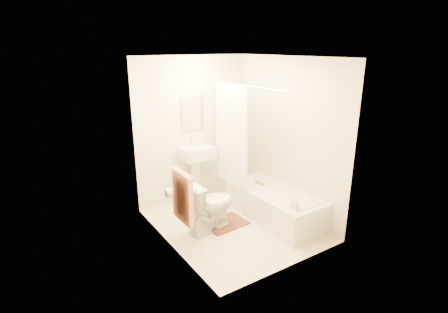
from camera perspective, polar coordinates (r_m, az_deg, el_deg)
floor at (r=5.27m, az=1.52°, el=-11.12°), size 2.40×2.40×0.00m
ceiling at (r=4.62m, az=1.77°, el=15.96°), size 2.40×2.40×0.00m
wall_back at (r=5.80m, az=-5.16°, el=4.28°), size 2.00×0.02×2.40m
wall_left at (r=4.34m, az=-9.28°, el=-0.52°), size 0.02×2.40×2.40m
wall_right at (r=5.42m, az=10.36°, el=3.10°), size 0.02×2.40×2.40m
mirror at (r=5.72m, az=-5.15°, el=7.16°), size 0.40×0.03×0.55m
curtain_rod at (r=4.90m, az=3.97°, el=11.34°), size 0.03×1.70×0.03m
shower_curtain at (r=5.36m, az=1.22°, el=3.45°), size 0.04×0.80×1.55m
towel_bar at (r=4.17m, az=-7.30°, el=-2.64°), size 0.02×0.60×0.02m
towel at (r=4.30m, az=-6.78°, el=-6.56°), size 0.06×0.45×0.66m
toilet_paper at (r=4.64m, az=-8.80°, el=-5.85°), size 0.11×0.12×0.12m
toilet at (r=5.00m, az=-2.44°, el=-7.93°), size 0.83×0.55×0.75m
sink at (r=5.87m, az=-4.50°, el=-2.48°), size 0.54×0.43×1.04m
bathtub at (r=5.42m, az=8.17°, el=-7.76°), size 0.70×1.60×0.45m
bath_mat at (r=5.30m, az=0.19°, el=-10.83°), size 0.65×0.51×0.02m
soap_bottle at (r=4.76m, az=11.58°, el=-7.52°), size 0.09×0.09×0.18m
scrub_brush at (r=5.53m, az=5.85°, el=-4.35°), size 0.05×0.18×0.04m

